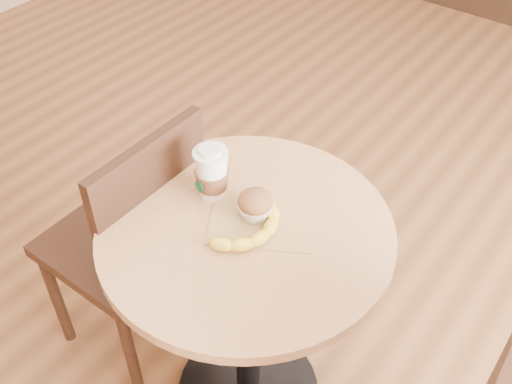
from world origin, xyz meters
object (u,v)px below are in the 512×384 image
(chair_left, at_px, (133,240))
(coffee_cup, at_px, (212,174))
(cafe_table, at_px, (247,285))
(muffin, at_px, (255,205))
(banana, at_px, (254,227))

(chair_left, height_order, coffee_cup, chair_left)
(cafe_table, bearing_deg, muffin, 90.76)
(coffee_cup, xyz_separation_m, banana, (0.16, -0.04, -0.04))
(banana, bearing_deg, cafe_table, 174.71)
(muffin, bearing_deg, cafe_table, -89.24)
(muffin, bearing_deg, chair_left, -167.96)
(chair_left, height_order, muffin, chair_left)
(chair_left, xyz_separation_m, banana, (0.41, 0.04, 0.28))
(cafe_table, xyz_separation_m, muffin, (-0.00, 0.04, 0.26))
(cafe_table, relative_size, banana, 3.21)
(cafe_table, relative_size, coffee_cup, 5.29)
(chair_left, xyz_separation_m, muffin, (0.38, 0.08, 0.30))
(chair_left, relative_size, coffee_cup, 6.32)
(cafe_table, distance_m, coffee_cup, 0.31)
(cafe_table, xyz_separation_m, banana, (0.03, -0.00, 0.24))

